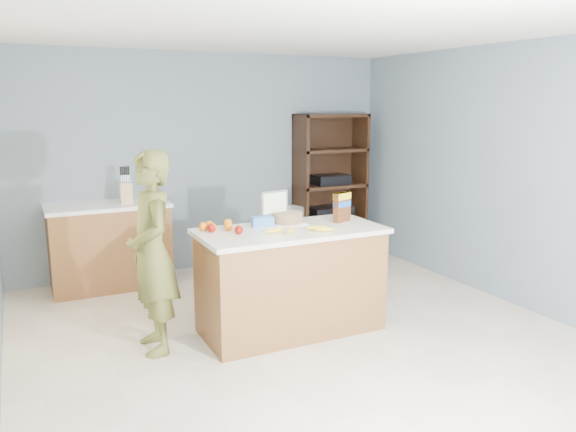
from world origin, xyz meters
name	(u,v)px	position (x,y,z in m)	size (l,w,h in m)	color
floor	(307,343)	(0.00, 0.00, 0.00)	(4.50, 5.00, 0.02)	beige
walls	(308,141)	(0.00, 0.00, 1.65)	(4.52, 5.02, 2.51)	slate
counter_peninsula	(291,284)	(0.00, 0.30, 0.42)	(1.56, 0.76, 0.90)	brown
back_cabinet	(110,245)	(-1.20, 2.20, 0.45)	(1.24, 0.62, 0.90)	brown
shelving_unit	(328,188)	(1.55, 2.35, 0.86)	(0.90, 0.40, 1.80)	black
person	(152,253)	(-1.13, 0.43, 0.80)	(0.58, 0.38, 1.59)	brown
knife_block	(126,192)	(-1.02, 2.13, 1.02)	(0.12, 0.10, 0.31)	tan
envelopes	(285,226)	(0.00, 0.42, 0.90)	(0.45, 0.17, 0.00)	white
bananas	(302,230)	(0.03, 0.16, 0.92)	(0.56, 0.22, 0.04)	yellow
apples	(225,229)	(-0.55, 0.38, 0.93)	(0.24, 0.23, 0.07)	#8C0C04
oranges	(216,226)	(-0.58, 0.52, 0.94)	(0.30, 0.19, 0.07)	orange
blue_carton	(263,221)	(-0.17, 0.50, 0.94)	(0.18, 0.12, 0.08)	blue
salad_bowl	(287,216)	(0.08, 0.54, 0.96)	(0.30, 0.30, 0.13)	#267219
tv	(274,204)	(-0.01, 0.61, 1.06)	(0.28, 0.12, 0.28)	silver
cereal_box	(342,205)	(0.53, 0.36, 1.05)	(0.18, 0.12, 0.26)	#592B14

